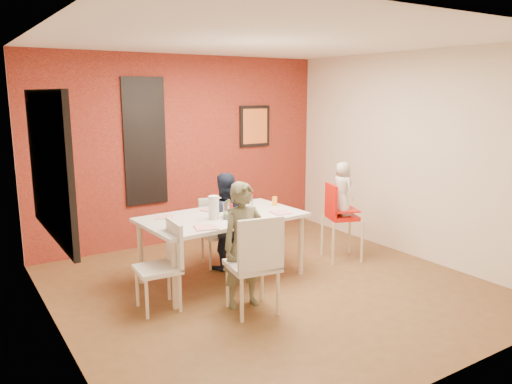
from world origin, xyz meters
TOP-DOWN VIEW (x-y plane):
  - ground at (0.00, 0.00)m, footprint 4.50×4.50m
  - ceiling at (0.00, 0.00)m, footprint 4.50×4.50m
  - wall_back at (0.00, 2.25)m, footprint 4.50×0.02m
  - wall_front at (0.00, -2.25)m, footprint 4.50×0.02m
  - wall_left at (-2.25, 0.00)m, footprint 0.02×4.50m
  - wall_right at (2.25, 0.00)m, footprint 0.02×4.50m
  - brick_accent_wall at (0.00, 2.23)m, footprint 4.50×0.02m
  - picture_window_frame at (-2.22, 0.20)m, footprint 0.05×1.70m
  - picture_window_pane at (-2.21, 0.20)m, footprint 0.02×1.55m
  - glassblock_strip at (-0.60, 2.21)m, footprint 0.55×0.03m
  - glassblock_surround at (-0.60, 2.21)m, footprint 0.60×0.03m
  - art_print_frame at (1.20, 2.21)m, footprint 0.54×0.03m
  - art_print_canvas at (1.20, 2.19)m, footprint 0.44×0.01m
  - dining_table at (-0.32, 0.52)m, footprint 1.90×1.13m
  - chair_near at (-0.52, -0.51)m, footprint 0.54×0.54m
  - chair_far at (-0.13, 1.06)m, footprint 0.45×0.45m
  - chair_left at (-1.21, 0.12)m, footprint 0.44×0.44m
  - high_chair at (1.29, 0.31)m, footprint 0.54×0.54m
  - child_near at (-0.51, -0.26)m, footprint 0.50×0.35m
  - child_far at (-0.14, 0.82)m, footprint 0.68×0.59m
  - toddler at (1.31, 0.29)m, footprint 0.23×0.35m
  - plate_near_left at (-0.73, 0.14)m, footprint 0.29×0.29m
  - plate_far_mid at (-0.31, 0.82)m, footprint 0.25×0.25m
  - plate_near_right at (0.32, 0.25)m, footprint 0.24×0.24m
  - plate_far_left at (-0.93, 0.79)m, footprint 0.26×0.26m
  - salad_bowl_a at (-0.28, 0.40)m, footprint 0.25×0.25m
  - salad_bowl_b at (0.06, 0.76)m, footprint 0.26×0.26m
  - wine_bottle at (-0.06, 0.53)m, footprint 0.08×0.08m
  - wine_glass_a at (-0.37, 0.34)m, footprint 0.07×0.07m
  - wine_glass_b at (0.03, 0.49)m, footprint 0.07×0.07m
  - paper_towel_roll at (-0.48, 0.43)m, footprint 0.12×0.12m
  - condiment_red at (-0.23, 0.47)m, footprint 0.04×0.04m
  - condiment_green at (-0.24, 0.57)m, footprint 0.04×0.04m
  - condiment_brown at (-0.19, 0.61)m, footprint 0.04×0.04m
  - sippy_cup at (0.48, 0.61)m, footprint 0.07×0.07m

SIDE VIEW (x-z plane):
  - ground at x=0.00m, z-range 0.00..0.00m
  - chair_far at x=-0.13m, z-range 0.05..0.89m
  - chair_left at x=-1.21m, z-range 0.05..0.95m
  - chair_near at x=-0.52m, z-range 0.06..1.07m
  - child_far at x=-0.14m, z-range 0.00..1.21m
  - high_chair at x=1.29m, z-range 0.10..1.12m
  - child_near at x=-0.51m, z-range 0.00..1.30m
  - dining_table at x=-0.32m, z-range 0.32..1.09m
  - plate_far_left at x=-0.93m, z-range 0.77..0.78m
  - plate_far_mid at x=-0.31m, z-range 0.77..0.78m
  - plate_near_right at x=0.32m, z-range 0.77..0.78m
  - plate_near_left at x=-0.73m, z-range 0.77..0.78m
  - salad_bowl_a at x=-0.28m, z-range 0.77..0.82m
  - salad_bowl_b at x=0.06m, z-range 0.77..0.83m
  - sippy_cup at x=0.48m, z-range 0.77..0.88m
  - condiment_red at x=-0.23m, z-range 0.77..0.91m
  - condiment_green at x=-0.24m, z-range 0.77..0.92m
  - condiment_brown at x=-0.19m, z-range 0.77..0.93m
  - wine_glass_a at x=-0.37m, z-range 0.77..0.97m
  - wine_glass_b at x=0.03m, z-range 0.77..0.98m
  - paper_towel_roll at x=-0.48m, z-range 0.77..1.03m
  - wine_bottle at x=-0.06m, z-range 0.77..1.07m
  - toddler at x=1.31m, z-range 0.60..1.30m
  - wall_back at x=0.00m, z-range 0.00..2.70m
  - wall_front at x=0.00m, z-range 0.00..2.70m
  - wall_left at x=-2.25m, z-range 0.00..2.70m
  - wall_right at x=2.25m, z-range 0.00..2.70m
  - brick_accent_wall at x=0.00m, z-range 0.00..2.70m
  - glassblock_strip at x=-0.60m, z-range 0.65..2.35m
  - glassblock_surround at x=-0.60m, z-range 0.62..2.38m
  - picture_window_frame at x=-2.22m, z-range 0.90..2.20m
  - picture_window_pane at x=-2.21m, z-range 0.98..2.12m
  - art_print_frame at x=1.20m, z-range 1.33..1.97m
  - art_print_canvas at x=1.20m, z-range 1.38..1.92m
  - ceiling at x=0.00m, z-range 2.69..2.71m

